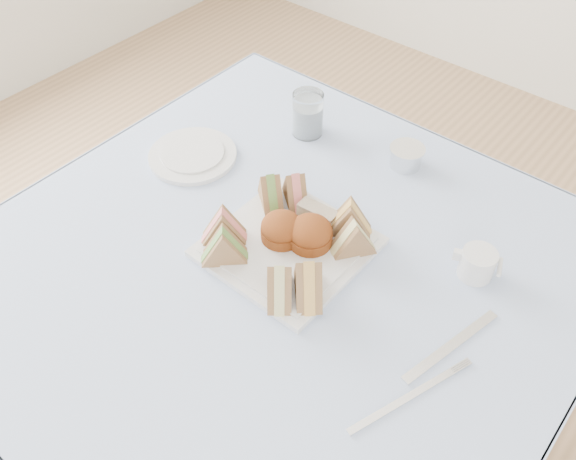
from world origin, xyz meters
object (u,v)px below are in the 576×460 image
Objects in this scene: water_glass at (308,114)px; creamer_jug at (477,264)px; table at (279,374)px; serving_plate at (288,247)px.

water_glass reaches higher than creamer_jug.
table is 14.86× the size of creamer_jug.
table is 9.20× the size of water_glass.
serving_plate is at bearing 97.82° from table.
water_glass is at bearing 143.45° from creamer_jug.
serving_plate is 0.33m from creamer_jug.
table is 3.44× the size of serving_plate.
serving_plate is 2.68× the size of water_glass.
serving_plate is (-0.01, 0.04, 0.38)m from table.
water_glass reaches higher than serving_plate.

